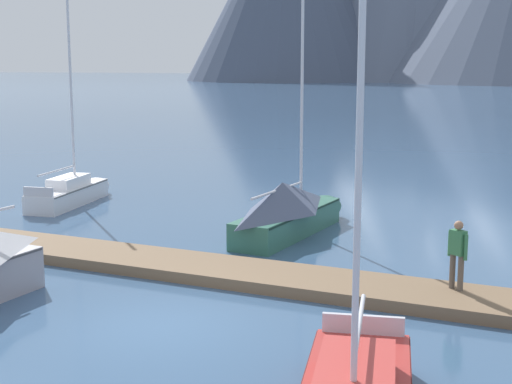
# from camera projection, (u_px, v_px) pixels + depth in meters

# --- Properties ---
(ground_plane) EXTENTS (700.00, 700.00, 0.00)m
(ground_plane) POSITION_uv_depth(u_px,v_px,m) (161.00, 326.00, 16.19)
(ground_plane) COLOR #38567A
(dock) EXTENTS (27.02, 4.14, 0.30)m
(dock) POSITION_uv_depth(u_px,v_px,m) (230.00, 272.00, 19.86)
(dock) COLOR brown
(dock) RESTS_ON ground
(sailboat_nearest_berth) EXTENTS (1.91, 5.70, 8.46)m
(sailboat_nearest_berth) POSITION_uv_depth(u_px,v_px,m) (72.00, 191.00, 30.27)
(sailboat_nearest_berth) COLOR silver
(sailboat_nearest_berth) RESTS_ON ground
(sailboat_mid_dock_port) EXTENTS (2.32, 6.86, 9.24)m
(sailboat_mid_dock_port) POSITION_uv_depth(u_px,v_px,m) (289.00, 209.00, 24.66)
(sailboat_mid_dock_port) COLOR #336B56
(sailboat_mid_dock_port) RESTS_ON ground
(person_on_dock) EXTENTS (0.49, 0.40, 1.69)m
(person_on_dock) POSITION_uv_depth(u_px,v_px,m) (458.00, 251.00, 17.67)
(person_on_dock) COLOR brown
(person_on_dock) RESTS_ON dock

